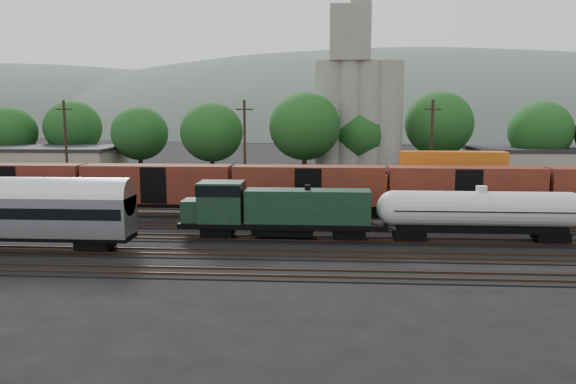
# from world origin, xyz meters

# --- Properties ---
(ground) EXTENTS (600.00, 600.00, 0.00)m
(ground) POSITION_xyz_m (0.00, 0.00, 0.00)
(ground) COLOR black
(tracks) EXTENTS (180.00, 33.20, 0.20)m
(tracks) POSITION_xyz_m (0.00, 0.00, 0.05)
(tracks) COLOR black
(tracks) RESTS_ON ground
(green_locomotive) EXTENTS (17.12, 3.02, 4.53)m
(green_locomotive) POSITION_xyz_m (-5.93, -5.00, 2.59)
(green_locomotive) COLOR black
(green_locomotive) RESTS_ON ground
(tank_car_a) EXTENTS (16.70, 2.99, 4.38)m
(tank_car_a) POSITION_xyz_m (11.08, -5.00, 2.61)
(tank_car_a) COLOR silver
(tank_car_a) RESTS_ON ground
(orange_locomotive) EXTENTS (16.37, 2.73, 4.09)m
(orange_locomotive) POSITION_xyz_m (2.41, 10.00, 2.35)
(orange_locomotive) COLOR black
(orange_locomotive) RESTS_ON ground
(boxcar_string) EXTENTS (138.20, 2.90, 4.20)m
(boxcar_string) POSITION_xyz_m (-3.15, 5.00, 3.12)
(boxcar_string) COLOR black
(boxcar_string) RESTS_ON ground
(container_wall) EXTENTS (165.60, 2.60, 5.80)m
(container_wall) POSITION_xyz_m (-4.09, 15.00, 2.35)
(container_wall) COLOR black
(container_wall) RESTS_ON ground
(grain_silo) EXTENTS (13.40, 5.00, 29.00)m
(grain_silo) POSITION_xyz_m (3.28, 36.00, 11.26)
(grain_silo) COLOR gray
(grain_silo) RESTS_ON ground
(industrial_sheds) EXTENTS (119.38, 17.26, 5.10)m
(industrial_sheds) POSITION_xyz_m (6.63, 35.25, 2.56)
(industrial_sheds) COLOR #9E937F
(industrial_sheds) RESTS_ON ground
(tree_band) EXTENTS (164.16, 21.89, 14.52)m
(tree_band) POSITION_xyz_m (-7.90, 35.92, 7.94)
(tree_band) COLOR black
(tree_band) RESTS_ON ground
(utility_poles) EXTENTS (122.20, 0.36, 12.00)m
(utility_poles) POSITION_xyz_m (0.00, 22.00, 6.21)
(utility_poles) COLOR black
(utility_poles) RESTS_ON ground
(distant_hills) EXTENTS (860.00, 286.00, 130.00)m
(distant_hills) POSITION_xyz_m (23.92, 260.00, -20.56)
(distant_hills) COLOR #59665B
(distant_hills) RESTS_ON ground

